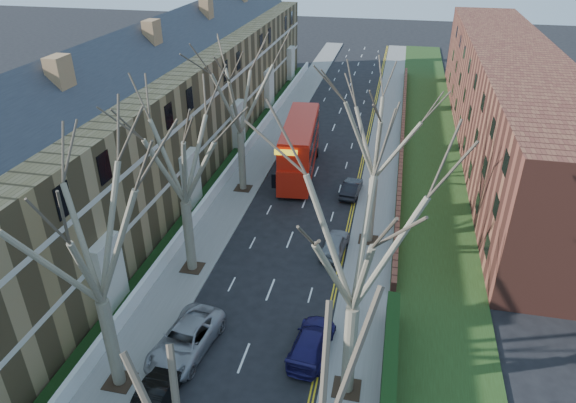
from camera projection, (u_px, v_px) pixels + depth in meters
The scene contains 16 objects.
pavement_left at pixel (270, 142), 54.57m from camera, with size 3.00×102.00×0.12m, color slate.
pavement_right at pixel (384, 152), 52.34m from camera, with size 3.00×102.00×0.12m, color slate.
terrace_left at pixel (166, 112), 46.50m from camera, with size 9.70×78.00×13.60m.
flats_right at pixel (506, 100), 51.26m from camera, with size 13.97×54.00×10.00m.
front_wall_left at pixel (232, 167), 47.76m from camera, with size 0.30×78.00×1.00m.
grass_verge_right at pixel (429, 155), 51.46m from camera, with size 6.00×102.00×0.06m.
tree_left_mid at pixel (85, 224), 21.68m from camera, with size 10.50×10.50×14.71m.
tree_left_far at pixel (179, 143), 30.40m from camera, with size 10.15×10.15×14.22m.
tree_left_dist at pixel (238, 82), 40.51m from camera, with size 10.50×10.50×14.71m.
tree_right_mid at pixel (359, 230), 21.28m from camera, with size 10.50×10.50×14.71m.
tree_right_far at pixel (379, 123), 33.41m from camera, with size 10.15×10.15×14.22m.
double_decker_bus at pixel (300, 148), 47.09m from camera, with size 3.72×11.99×4.91m.
car_left_far at pixel (185, 340), 27.90m from camera, with size 2.56×5.55×1.54m, color #96969B.
car_right_near at pixel (312, 342), 27.89m from camera, with size 1.91×4.69×1.36m, color #1B164E.
car_right_mid at pixel (335, 243), 36.40m from camera, with size 1.59×3.96×1.35m, color gray.
car_right_far at pixel (351, 188), 44.00m from camera, with size 1.36×3.91×1.29m, color black.
Camera 1 is at (6.65, -10.28, 20.86)m, focal length 32.00 mm.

